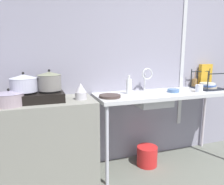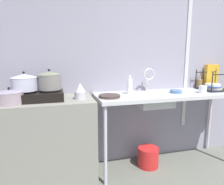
{
  "view_description": "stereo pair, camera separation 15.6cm",
  "coord_description": "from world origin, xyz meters",
  "px_view_note": "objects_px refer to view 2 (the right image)",
  "views": [
    {
      "loc": [
        -1.76,
        -0.6,
        1.38
      ],
      "look_at": [
        -1.01,
        1.57,
        0.93
      ],
      "focal_mm": 34.79,
      "sensor_mm": 36.0,
      "label": 1
    },
    {
      "loc": [
        -1.61,
        -0.65,
        1.38
      ],
      "look_at": [
        -1.01,
        1.57,
        0.93
      ],
      "focal_mm": 34.79,
      "sensor_mm": 36.0,
      "label": 2
    }
  ],
  "objects_px": {
    "faucet": "(149,76)",
    "dish_rack": "(213,87)",
    "pot_on_left_burner": "(24,82)",
    "pot_beside_stove": "(10,97)",
    "frying_pan": "(109,96)",
    "bucket_on_floor": "(148,157)",
    "sink_basin": "(153,100)",
    "cup_by_rack": "(203,89)",
    "stove": "(38,95)",
    "bottle_by_sink": "(130,86)",
    "pot_on_right_burner": "(49,80)",
    "utensil_jar": "(200,84)",
    "percolator": "(80,91)",
    "small_bowl_on_drainboard": "(176,91)",
    "cereal_box": "(211,76)"
  },
  "relations": [
    {
      "from": "faucet",
      "to": "cereal_box",
      "type": "distance_m",
      "value": 0.95
    },
    {
      "from": "small_bowl_on_drainboard",
      "to": "frying_pan",
      "type": "bearing_deg",
      "value": -177.33
    },
    {
      "from": "frying_pan",
      "to": "bucket_on_floor",
      "type": "relative_size",
      "value": 0.92
    },
    {
      "from": "pot_on_left_burner",
      "to": "cereal_box",
      "type": "xyz_separation_m",
      "value": [
        2.31,
        0.21,
        -0.03
      ]
    },
    {
      "from": "faucet",
      "to": "bottle_by_sink",
      "type": "xyz_separation_m",
      "value": [
        -0.27,
        -0.09,
        -0.1
      ]
    },
    {
      "from": "dish_rack",
      "to": "faucet",
      "type": "bearing_deg",
      "value": 173.05
    },
    {
      "from": "stove",
      "to": "utensil_jar",
      "type": "bearing_deg",
      "value": 5.86
    },
    {
      "from": "pot_beside_stove",
      "to": "bucket_on_floor",
      "type": "relative_size",
      "value": 1.07
    },
    {
      "from": "stove",
      "to": "pot_on_right_burner",
      "type": "distance_m",
      "value": 0.19
    },
    {
      "from": "sink_basin",
      "to": "frying_pan",
      "type": "distance_m",
      "value": 0.54
    },
    {
      "from": "stove",
      "to": "bottle_by_sink",
      "type": "bearing_deg",
      "value": 3.03
    },
    {
      "from": "faucet",
      "to": "dish_rack",
      "type": "bearing_deg",
      "value": -6.95
    },
    {
      "from": "small_bowl_on_drainboard",
      "to": "bucket_on_floor",
      "type": "bearing_deg",
      "value": 176.99
    },
    {
      "from": "faucet",
      "to": "cup_by_rack",
      "type": "bearing_deg",
      "value": -23.18
    },
    {
      "from": "pot_on_left_burner",
      "to": "dish_rack",
      "type": "relative_size",
      "value": 0.78
    },
    {
      "from": "pot_beside_stove",
      "to": "bottle_by_sink",
      "type": "distance_m",
      "value": 1.23
    },
    {
      "from": "sink_basin",
      "to": "cup_by_rack",
      "type": "distance_m",
      "value": 0.6
    },
    {
      "from": "pot_on_right_burner",
      "to": "pot_beside_stove",
      "type": "bearing_deg",
      "value": -166.8
    },
    {
      "from": "percolator",
      "to": "pot_on_left_burner",
      "type": "bearing_deg",
      "value": 175.13
    },
    {
      "from": "pot_on_left_burner",
      "to": "small_bowl_on_drainboard",
      "type": "distance_m",
      "value": 1.65
    },
    {
      "from": "pot_on_right_burner",
      "to": "faucet",
      "type": "xyz_separation_m",
      "value": [
        1.13,
        0.14,
        -0.0
      ]
    },
    {
      "from": "pot_on_left_burner",
      "to": "pot_beside_stove",
      "type": "height_order",
      "value": "pot_on_left_burner"
    },
    {
      "from": "utensil_jar",
      "to": "small_bowl_on_drainboard",
      "type": "bearing_deg",
      "value": -155.48
    },
    {
      "from": "pot_beside_stove",
      "to": "bottle_by_sink",
      "type": "xyz_separation_m",
      "value": [
        1.22,
        0.14,
        0.02
      ]
    },
    {
      "from": "small_bowl_on_drainboard",
      "to": "cup_by_rack",
      "type": "bearing_deg",
      "value": -17.44
    },
    {
      "from": "frying_pan",
      "to": "bottle_by_sink",
      "type": "distance_m",
      "value": 0.29
    },
    {
      "from": "percolator",
      "to": "pot_beside_stove",
      "type": "bearing_deg",
      "value": -176.54
    },
    {
      "from": "cereal_box",
      "to": "bucket_on_floor",
      "type": "height_order",
      "value": "cereal_box"
    },
    {
      "from": "sink_basin",
      "to": "dish_rack",
      "type": "height_order",
      "value": "dish_rack"
    },
    {
      "from": "pot_beside_stove",
      "to": "cereal_box",
      "type": "height_order",
      "value": "cereal_box"
    },
    {
      "from": "frying_pan",
      "to": "utensil_jar",
      "type": "xyz_separation_m",
      "value": [
        1.3,
        0.26,
        0.05
      ]
    },
    {
      "from": "dish_rack",
      "to": "utensil_jar",
      "type": "bearing_deg",
      "value": 113.39
    },
    {
      "from": "sink_basin",
      "to": "cup_by_rack",
      "type": "bearing_deg",
      "value": -9.69
    },
    {
      "from": "pot_on_left_burner",
      "to": "dish_rack",
      "type": "distance_m",
      "value": 2.21
    },
    {
      "from": "sink_basin",
      "to": "bottle_by_sink",
      "type": "height_order",
      "value": "bottle_by_sink"
    },
    {
      "from": "percolator",
      "to": "dish_rack",
      "type": "height_order",
      "value": "dish_rack"
    },
    {
      "from": "pot_beside_stove",
      "to": "frying_pan",
      "type": "height_order",
      "value": "pot_beside_stove"
    },
    {
      "from": "cup_by_rack",
      "to": "bucket_on_floor",
      "type": "relative_size",
      "value": 0.35
    },
    {
      "from": "pot_on_right_burner",
      "to": "pot_beside_stove",
      "type": "xyz_separation_m",
      "value": [
        -0.36,
        -0.08,
        -0.13
      ]
    },
    {
      "from": "pot_on_left_burner",
      "to": "pot_on_right_burner",
      "type": "xyz_separation_m",
      "value": [
        0.23,
        0.0,
        0.01
      ]
    },
    {
      "from": "pot_beside_stove",
      "to": "bottle_by_sink",
      "type": "relative_size",
      "value": 1.24
    },
    {
      "from": "pot_on_right_burner",
      "to": "small_bowl_on_drainboard",
      "type": "xyz_separation_m",
      "value": [
        1.41,
        -0.01,
        -0.18
      ]
    },
    {
      "from": "stove",
      "to": "utensil_jar",
      "type": "height_order",
      "value": "utensil_jar"
    },
    {
      "from": "pot_on_left_burner",
      "to": "sink_basin",
      "type": "xyz_separation_m",
      "value": [
        1.36,
        -0.01,
        -0.26
      ]
    },
    {
      "from": "pot_on_left_burner",
      "to": "percolator",
      "type": "bearing_deg",
      "value": -4.87
    },
    {
      "from": "pot_on_right_burner",
      "to": "sink_basin",
      "type": "xyz_separation_m",
      "value": [
        1.13,
        -0.01,
        -0.26
      ]
    },
    {
      "from": "sink_basin",
      "to": "utensil_jar",
      "type": "relative_size",
      "value": 1.72
    },
    {
      "from": "stove",
      "to": "percolator",
      "type": "bearing_deg",
      "value": -6.25
    },
    {
      "from": "pot_on_left_burner",
      "to": "bucket_on_floor",
      "type": "relative_size",
      "value": 1.01
    },
    {
      "from": "percolator",
      "to": "utensil_jar",
      "type": "bearing_deg",
      "value": 8.92
    }
  ]
}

